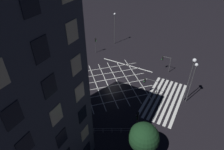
# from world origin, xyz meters

# --- Properties ---
(ground_plane) EXTENTS (200.00, 200.00, 0.00)m
(ground_plane) POSITION_xyz_m (0.00, 0.00, 0.00)
(ground_plane) COLOR black
(road_markings) EXTENTS (18.35, 22.85, 0.01)m
(road_markings) POSITION_xyz_m (0.37, -6.41, 0.00)
(road_markings) COLOR silver
(road_markings) RESTS_ON ground_plane
(traffic_light_sw_cross) EXTENTS (0.36, 0.39, 3.81)m
(traffic_light_sw_cross) POSITION_xyz_m (-9.13, -9.13, 2.73)
(traffic_light_sw_cross) COLOR #424244
(traffic_light_sw_cross) RESTS_ON ground_plane
(traffic_light_ne_cross) EXTENTS (0.36, 0.39, 4.07)m
(traffic_light_ne_cross) POSITION_xyz_m (8.79, 9.28, 2.91)
(traffic_light_ne_cross) COLOR #424244
(traffic_light_ne_cross) RESTS_ON ground_plane
(traffic_light_median_south) EXTENTS (0.36, 2.63, 4.03)m
(traffic_light_median_south) POSITION_xyz_m (-0.58, -8.01, 2.97)
(traffic_light_median_south) COLOR #424244
(traffic_light_median_south) RESTS_ON ground_plane
(traffic_light_nw_main) EXTENTS (0.39, 0.36, 4.49)m
(traffic_light_nw_main) POSITION_xyz_m (-8.76, 8.94, 3.19)
(traffic_light_nw_main) COLOR #424244
(traffic_light_nw_main) RESTS_ON ground_plane
(traffic_light_se_cross) EXTENTS (0.36, 1.99, 3.68)m
(traffic_light_se_cross) POSITION_xyz_m (8.95, -8.14, 2.68)
(traffic_light_se_cross) COLOR #424244
(traffic_light_se_cross) RESTS_ON ground_plane
(traffic_light_sw_main) EXTENTS (0.39, 0.36, 3.94)m
(traffic_light_sw_main) POSITION_xyz_m (-8.83, -8.98, 2.82)
(traffic_light_sw_main) COLOR #424244
(traffic_light_sw_main) RESTS_ON ground_plane
(street_lamp_east) EXTENTS (0.63, 0.63, 8.90)m
(street_lamp_east) POSITION_xyz_m (1.35, -13.96, 6.82)
(street_lamp_east) COLOR #424244
(street_lamp_east) RESTS_ON ground_plane
(street_lamp_west) EXTENTS (0.52, 0.52, 8.44)m
(street_lamp_west) POSITION_xyz_m (15.47, 7.55, 5.98)
(street_lamp_west) COLOR #424244
(street_lamp_west) RESTS_ON ground_plane
(street_lamp_far) EXTENTS (0.55, 0.55, 8.16)m
(street_lamp_far) POSITION_xyz_m (1.35, -14.42, 5.95)
(street_lamp_far) COLOR #424244
(street_lamp_far) RESTS_ON ground_plane
(street_tree_near) EXTENTS (2.41, 2.41, 4.63)m
(street_tree_near) POSITION_xyz_m (-11.67, 13.21, 3.39)
(street_tree_near) COLOR #38281C
(street_tree_near) RESTS_ON ground_plane
(street_tree_far) EXTENTS (4.00, 4.00, 5.74)m
(street_tree_far) POSITION_xyz_m (-12.37, -11.23, 3.73)
(street_tree_far) COLOR #38281C
(street_tree_far) RESTS_ON ground_plane
(pedestrian_railing) EXTENTS (3.93, 7.27, 1.05)m
(pedestrian_railing) POSITION_xyz_m (-11.06, -5.94, 0.67)
(pedestrian_railing) COLOR #B7B7BC
(pedestrian_railing) RESTS_ON ground_plane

